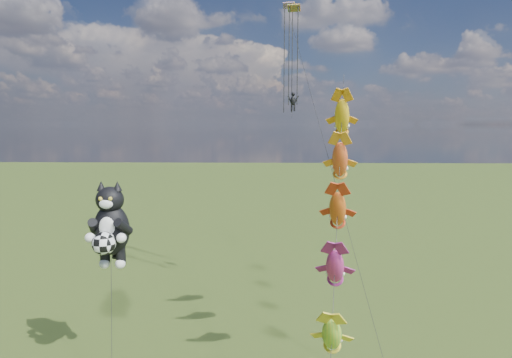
{
  "coord_description": "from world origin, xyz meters",
  "views": [
    {
      "loc": [
        9.62,
        -21.7,
        15.3
      ],
      "look_at": [
        8.77,
        9.98,
        11.26
      ],
      "focal_mm": 30.0,
      "sensor_mm": 36.0,
      "label": 1
    }
  ],
  "objects": [
    {
      "name": "fish_windsock_rig",
      "position": [
        13.58,
        2.0,
        10.56
      ],
      "size": [
        3.47,
        15.68,
        18.79
      ],
      "rotation": [
        0.0,
        0.0,
        0.13
      ],
      "color": "brown",
      "rests_on": "ground"
    },
    {
      "name": "cat_kite_rig",
      "position": [
        -0.06,
        3.79,
        9.13
      ],
      "size": [
        2.57,
        4.2,
        11.88
      ],
      "rotation": [
        0.0,
        0.0,
        0.24
      ],
      "color": "brown",
      "rests_on": "ground"
    },
    {
      "name": "parafoil_rig",
      "position": [
        11.88,
        14.72,
        18.97
      ],
      "size": [
        6.06,
        16.7,
        25.85
      ],
      "rotation": [
        0.0,
        0.0,
        0.41
      ],
      "color": "brown",
      "rests_on": "ground"
    }
  ]
}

